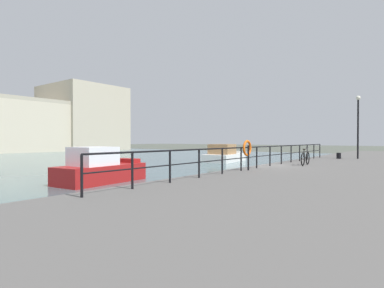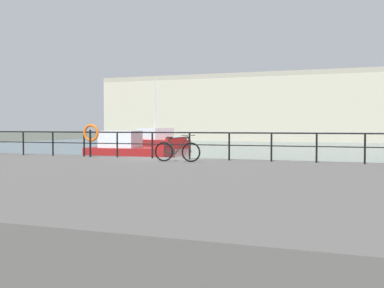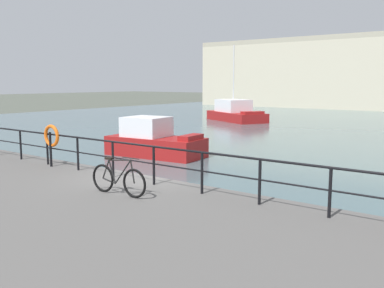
# 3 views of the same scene
# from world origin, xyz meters

# --- Properties ---
(ground_plane) EXTENTS (240.00, 240.00, 0.00)m
(ground_plane) POSITION_xyz_m (0.00, 0.00, 0.00)
(ground_plane) COLOR #4C5147
(moored_small_launch) EXTENTS (7.51, 5.90, 7.29)m
(moored_small_launch) POSITION_xyz_m (-13.04, 26.73, 0.81)
(moored_small_launch) COLOR maroon
(moored_small_launch) RESTS_ON water_basin
(moored_green_narrowboat) EXTENTS (5.22, 2.60, 1.97)m
(moored_green_narrowboat) POSITION_xyz_m (-5.78, 6.87, 0.77)
(moored_green_narrowboat) COLOR maroon
(moored_green_narrowboat) RESTS_ON water_basin
(quay_railing) EXTENTS (21.10, 0.07, 1.08)m
(quay_railing) POSITION_xyz_m (-1.30, -0.75, 1.70)
(quay_railing) COLOR black
(quay_railing) RESTS_ON quay_promenade
(parked_bicycle) EXTENTS (1.77, 0.16, 0.98)m
(parked_bicycle) POSITION_xyz_m (1.16, -2.10, 1.35)
(parked_bicycle) COLOR black
(parked_bicycle) RESTS_ON quay_promenade
(life_ring_stand) EXTENTS (0.75, 0.16, 1.40)m
(life_ring_stand) POSITION_xyz_m (-3.32, -0.85, 1.93)
(life_ring_stand) COLOR black
(life_ring_stand) RESTS_ON quay_promenade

